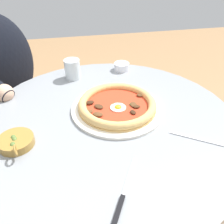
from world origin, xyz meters
TOP-DOWN VIEW (x-y plane):
  - dining_table at (0.00, 0.00)m, footprint 0.89×0.89m
  - pizza_on_plate at (-0.05, 0.04)m, footprint 0.32×0.32m
  - water_glass at (-0.32, -0.10)m, footprint 0.07×0.07m
  - steak_knife at (0.31, -0.02)m, footprint 0.19×0.11m
  - ramekin_capers at (-0.36, 0.13)m, footprint 0.07×0.07m
  - olive_pan at (0.07, -0.29)m, footprint 0.13×0.11m
  - fork_utensil at (0.15, 0.25)m, footprint 0.10×0.14m
  - diner_person at (-0.53, -0.46)m, footprint 0.58×0.44m

SIDE VIEW (x-z plane):
  - diner_person at x=-0.53m, z-range -0.06..1.07m
  - dining_table at x=0.00m, z-range 0.20..0.91m
  - fork_utensil at x=0.15m, z-range 0.71..0.72m
  - steak_knife at x=0.31m, z-range 0.71..0.72m
  - olive_pan at x=0.07m, z-range 0.70..0.75m
  - pizza_on_plate at x=-0.05m, z-range 0.71..0.75m
  - ramekin_capers at x=-0.36m, z-range 0.71..0.75m
  - water_glass at x=-0.32m, z-range 0.71..0.79m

